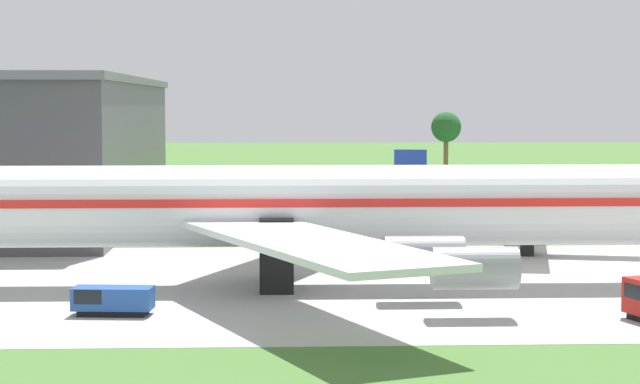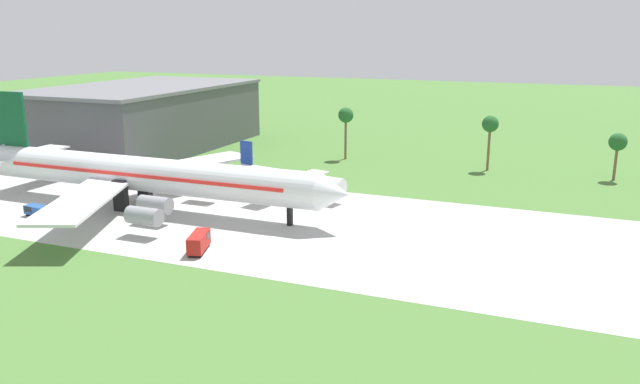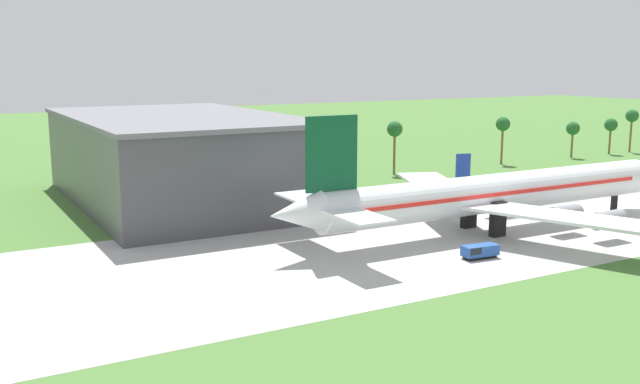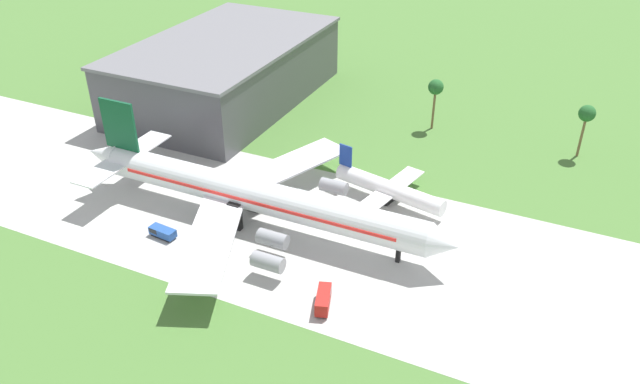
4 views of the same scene
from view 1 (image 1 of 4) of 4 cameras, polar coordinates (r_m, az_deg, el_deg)
name	(u,v)px [view 1 (image 1 of 4)]	position (r m, az deg, el deg)	size (l,w,h in m)	color
jet_airliner	(302,206)	(84.47, -0.88, -0.72)	(76.10, 55.75, 19.00)	white
regional_aircraft	(526,220)	(104.01, 10.11, -1.39)	(23.29, 21.17, 9.25)	white
baggage_tug	(110,300)	(74.79, -10.31, -5.24)	(5.18, 2.45, 1.81)	black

